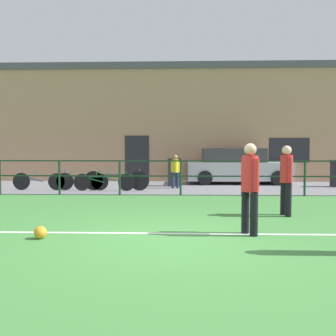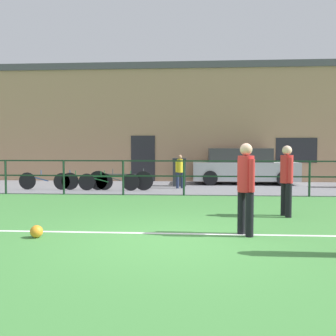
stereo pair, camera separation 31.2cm
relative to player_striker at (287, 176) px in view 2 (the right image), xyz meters
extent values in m
cube|color=#42843D|center=(-2.43, -2.35, -0.94)|extent=(60.00, 44.00, 0.04)
cube|color=white|center=(-2.43, -1.92, -0.91)|extent=(36.00, 0.11, 0.00)
cube|color=slate|center=(-2.43, 6.15, -0.91)|extent=(48.00, 5.00, 0.02)
cylinder|color=#193823|center=(-8.43, 3.65, -0.34)|extent=(0.07, 0.07, 1.15)
cylinder|color=#193823|center=(-6.43, 3.65, -0.34)|extent=(0.07, 0.07, 1.15)
cylinder|color=#193823|center=(-4.43, 3.65, -0.34)|extent=(0.07, 0.07, 1.15)
cylinder|color=#193823|center=(-2.43, 3.65, -0.34)|extent=(0.07, 0.07, 1.15)
cylinder|color=#193823|center=(-0.43, 3.65, -0.34)|extent=(0.07, 0.07, 1.15)
cylinder|color=#193823|center=(1.57, 3.65, -0.34)|extent=(0.07, 0.07, 1.15)
cube|color=#193823|center=(-2.43, 3.65, 0.21)|extent=(36.00, 0.04, 0.04)
cube|color=#193823|center=(-2.43, 3.65, -0.28)|extent=(36.00, 0.04, 0.04)
cube|color=tan|center=(-2.43, 9.85, 1.64)|extent=(28.00, 2.40, 5.12)
cube|color=#232328|center=(-4.44, 8.63, 0.13)|extent=(1.10, 0.04, 2.10)
cube|color=#232328|center=(2.43, 8.63, 0.52)|extent=(1.80, 0.04, 1.10)
cube|color=#4C4C51|center=(-2.43, 9.85, 4.35)|extent=(28.00, 2.56, 0.30)
cylinder|color=black|center=(0.03, -0.12, -0.53)|extent=(0.14, 0.14, 0.76)
cylinder|color=black|center=(-0.03, 0.12, -0.53)|extent=(0.14, 0.14, 0.76)
cylinder|color=red|center=(0.00, 0.00, 0.16)|extent=(0.28, 0.28, 0.63)
sphere|color=beige|center=(0.00, 0.00, 0.59)|extent=(0.22, 0.22, 0.22)
cylinder|color=red|center=(0.04, -0.17, 0.15)|extent=(0.10, 0.10, 0.57)
cylinder|color=red|center=(-0.04, 0.17, 0.15)|extent=(0.10, 0.10, 0.57)
cylinder|color=black|center=(-1.11, -2.06, -0.53)|extent=(0.14, 0.14, 0.78)
cylinder|color=black|center=(-1.23, -1.85, -0.53)|extent=(0.14, 0.14, 0.78)
cylinder|color=red|center=(-1.17, -1.96, 0.19)|extent=(0.29, 0.29, 0.64)
sphere|color=tan|center=(-1.17, -1.96, 0.62)|extent=(0.22, 0.22, 0.22)
cylinder|color=red|center=(-1.09, -2.11, 0.17)|extent=(0.10, 0.10, 0.58)
cylinder|color=red|center=(-1.25, -1.80, 0.17)|extent=(0.10, 0.10, 0.58)
sphere|color=orange|center=(-4.82, -2.40, -0.81)|extent=(0.22, 0.22, 0.22)
cylinder|color=#232D4C|center=(-2.55, 5.69, -0.60)|extent=(0.11, 0.11, 0.60)
cylinder|color=#232D4C|center=(-2.73, 5.63, -0.60)|extent=(0.11, 0.11, 0.60)
cylinder|color=gold|center=(-2.64, 5.66, -0.05)|extent=(0.22, 0.22, 0.50)
sphere|color=#A37556|center=(-2.64, 5.66, 0.29)|extent=(0.17, 0.17, 0.17)
cylinder|color=gold|center=(-2.51, 5.71, -0.06)|extent=(0.08, 0.08, 0.44)
cylinder|color=gold|center=(-2.76, 5.61, -0.06)|extent=(0.08, 0.08, 0.44)
cube|color=#B7B7BC|center=(0.03, 7.65, -0.35)|extent=(4.34, 1.65, 0.76)
cube|color=#373738|center=(-0.19, 7.65, 0.32)|extent=(2.60, 1.39, 0.58)
cylinder|color=black|center=(-1.45, 6.86, -0.60)|extent=(0.60, 0.18, 0.60)
cylinder|color=black|center=(1.50, 6.86, -0.60)|extent=(0.60, 0.18, 0.60)
cylinder|color=black|center=(-1.45, 8.45, -0.60)|extent=(0.60, 0.18, 0.60)
cylinder|color=black|center=(1.50, 8.45, -0.60)|extent=(0.60, 0.18, 0.60)
cylinder|color=black|center=(-5.96, 4.71, -0.59)|extent=(0.61, 0.04, 0.61)
cylinder|color=black|center=(-4.36, 4.71, -0.59)|extent=(0.61, 0.04, 0.61)
cube|color=#1E6633|center=(-5.16, 4.71, -0.39)|extent=(1.25, 0.04, 0.04)
cube|color=#1E6633|center=(-5.56, 4.71, -0.49)|extent=(0.78, 0.03, 0.22)
cylinder|color=#1E6633|center=(-5.44, 4.71, -0.29)|extent=(0.03, 0.03, 0.20)
cylinder|color=#1E6633|center=(-4.36, 4.71, -0.32)|extent=(0.03, 0.03, 0.28)
cylinder|color=black|center=(-8.22, 4.85, -0.58)|extent=(0.63, 0.04, 0.63)
cylinder|color=black|center=(-6.62, 4.85, -0.58)|extent=(0.63, 0.04, 0.63)
cube|color=#234C99|center=(-7.42, 4.85, -0.38)|extent=(1.25, 0.04, 0.04)
cube|color=#234C99|center=(-7.82, 4.85, -0.48)|extent=(0.78, 0.03, 0.23)
cylinder|color=#234C99|center=(-7.70, 4.85, -0.28)|extent=(0.03, 0.03, 0.20)
cylinder|color=#234C99|center=(-6.62, 4.85, -0.31)|extent=(0.03, 0.03, 0.28)
cylinder|color=black|center=(-6.92, 4.85, -0.59)|extent=(0.61, 0.04, 0.61)
cylinder|color=black|center=(-5.34, 4.85, -0.59)|extent=(0.61, 0.04, 0.61)
cube|color=#1E6633|center=(-6.13, 4.85, -0.39)|extent=(1.23, 0.04, 0.04)
cube|color=#1E6633|center=(-6.53, 4.85, -0.49)|extent=(0.77, 0.03, 0.22)
cylinder|color=#1E6633|center=(-6.41, 4.85, -0.29)|extent=(0.03, 0.03, 0.20)
cylinder|color=#1E6633|center=(-5.34, 4.85, -0.32)|extent=(0.03, 0.03, 0.28)
cylinder|color=black|center=(-5.57, 4.85, -0.55)|extent=(0.70, 0.04, 0.70)
cylinder|color=black|center=(-3.91, 4.85, -0.55)|extent=(0.70, 0.04, 0.70)
cube|color=#4C5156|center=(-4.74, 4.85, -0.32)|extent=(1.30, 0.04, 0.04)
cube|color=#4C5156|center=(-5.16, 4.85, -0.43)|extent=(0.81, 0.03, 0.25)
cylinder|color=#4C5156|center=(-5.03, 4.85, -0.22)|extent=(0.03, 0.03, 0.20)
cylinder|color=#4C5156|center=(-3.91, 4.85, -0.25)|extent=(0.03, 0.03, 0.28)
cube|color=#33383D|center=(-2.69, 6.50, -0.38)|extent=(0.51, 0.43, 1.03)
cube|color=#282C30|center=(-2.69, 6.50, 0.18)|extent=(0.54, 0.46, 0.08)
camera|label=1|loc=(-2.38, -8.87, 0.66)|focal=41.19mm
camera|label=2|loc=(-2.07, -8.85, 0.66)|focal=41.19mm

